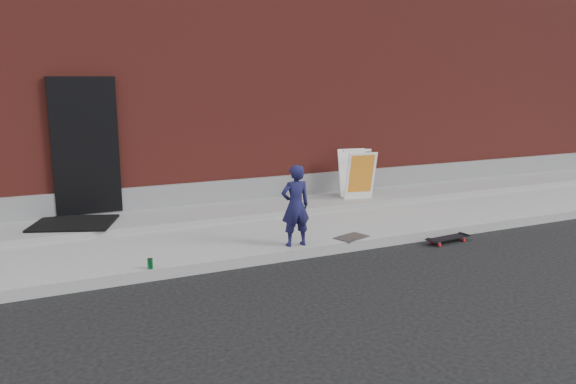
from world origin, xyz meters
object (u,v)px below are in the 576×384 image
pizza_sign (357,174)px  child (295,206)px  soda_can (150,264)px  skateboard (448,238)px

pizza_sign → child: bearing=-138.2°
child → soda_can: bearing=7.1°
child → soda_can: (-2.09, -0.15, -0.52)m
child → pizza_sign: 3.06m
soda_can → pizza_sign: bearing=26.6°
child → skateboard: child is taller
pizza_sign → soda_can: pizza_sign is taller
pizza_sign → soda_can: 4.91m
pizza_sign → soda_can: size_ratio=7.00×
child → pizza_sign: child is taller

